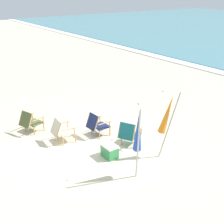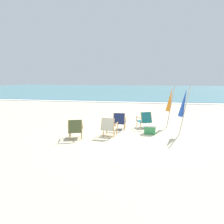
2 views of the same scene
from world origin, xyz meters
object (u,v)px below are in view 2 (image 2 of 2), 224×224
at_px(umbrella_furled_blue, 184,103).
at_px(beach_chair_front_left, 75,129).
at_px(beach_chair_mid_center, 119,121).
at_px(umbrella_furled_orange, 170,100).
at_px(beach_chair_far_center, 109,126).
at_px(beach_chair_front_right, 145,120).
at_px(cooler_box, 150,129).

bearing_deg(umbrella_furled_blue, beach_chair_front_left, -164.11).
distance_m(beach_chair_mid_center, umbrella_furled_orange, 2.66).
distance_m(beach_chair_far_center, umbrella_furled_orange, 3.45).
distance_m(beach_chair_mid_center, beach_chair_front_right, 1.24).
xyz_separation_m(umbrella_furled_orange, cooler_box, (-0.94, -1.33, -1.16)).
relative_size(beach_chair_front_left, cooler_box, 1.75).
distance_m(beach_chair_front_left, umbrella_furled_orange, 4.75).
distance_m(beach_chair_mid_center, beach_chair_far_center, 1.21).
distance_m(beach_chair_far_center, cooler_box, 1.84).
relative_size(umbrella_furled_orange, umbrella_furled_blue, 0.99).
distance_m(beach_chair_front_left, beach_chair_far_center, 1.37).
bearing_deg(cooler_box, umbrella_furled_blue, -2.56).
bearing_deg(beach_chair_far_center, beach_chair_front_right, 48.54).
bearing_deg(cooler_box, beach_chair_front_left, -156.51).
bearing_deg(beach_chair_mid_center, beach_chair_front_right, 21.31).
bearing_deg(beach_chair_mid_center, beach_chair_far_center, -103.29).
xyz_separation_m(beach_chair_mid_center, beach_chair_far_center, (-0.28, -1.17, -0.00)).
height_order(beach_chair_front_left, cooler_box, beach_chair_front_left).
xyz_separation_m(beach_chair_front_right, beach_chair_front_left, (-2.69, -2.18, -0.00)).
bearing_deg(beach_chair_far_center, beach_chair_mid_center, 76.71).
bearing_deg(beach_chair_front_left, beach_chair_far_center, 23.89).
bearing_deg(beach_chair_mid_center, umbrella_furled_blue, -10.70).
height_order(beach_chair_mid_center, cooler_box, beach_chair_mid_center).
distance_m(beach_chair_front_right, cooler_box, 0.97).
bearing_deg(umbrella_furled_orange, beach_chair_front_left, -146.08).
xyz_separation_m(beach_chair_front_left, umbrella_furled_orange, (3.86, 2.60, 0.93)).
bearing_deg(beach_chair_front_right, umbrella_furled_orange, 19.59).
xyz_separation_m(beach_chair_far_center, umbrella_furled_blue, (3.01, 0.66, 0.95)).
height_order(beach_chair_mid_center, umbrella_furled_blue, umbrella_furled_blue).
bearing_deg(beach_chair_front_right, beach_chair_mid_center, -158.69).
distance_m(umbrella_furled_orange, umbrella_furled_blue, 1.44).
bearing_deg(cooler_box, beach_chair_mid_center, 161.92).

